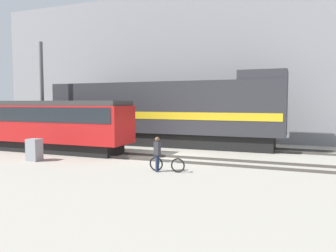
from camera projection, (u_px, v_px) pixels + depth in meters
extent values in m
plane|color=#9E998C|center=(168.00, 157.00, 19.23)|extent=(120.00, 120.00, 0.00)
cube|color=#47423D|center=(157.00, 160.00, 17.65)|extent=(60.00, 0.07, 0.14)
cube|color=#47423D|center=(167.00, 156.00, 18.98)|extent=(60.00, 0.07, 0.14)
cube|color=#47423D|center=(188.00, 147.00, 22.79)|extent=(60.00, 0.07, 0.14)
cube|color=#47423D|center=(194.00, 145.00, 24.13)|extent=(60.00, 0.07, 0.14)
cube|color=gray|center=(215.00, 68.00, 29.35)|extent=(41.48, 6.00, 12.43)
cube|color=black|center=(162.00, 138.00, 24.28)|extent=(16.02, 2.55, 1.00)
cube|color=#2D2D33|center=(162.00, 107.00, 24.11)|extent=(17.42, 3.00, 3.62)
cube|color=gold|center=(162.00, 115.00, 24.15)|extent=(17.07, 3.04, 0.50)
cube|color=#2D2D33|center=(263.00, 76.00, 21.32)|extent=(3.00, 2.85, 0.60)
cube|color=black|center=(53.00, 146.00, 21.07)|extent=(9.35, 2.00, 0.70)
cube|color=red|center=(52.00, 123.00, 20.96)|extent=(10.62, 2.50, 2.28)
cube|color=#1E2328|center=(52.00, 114.00, 20.92)|extent=(10.20, 2.54, 0.90)
cube|color=#333333|center=(52.00, 103.00, 20.87)|extent=(10.41, 2.38, 0.30)
torus|color=black|center=(178.00, 165.00, 14.83)|extent=(0.66, 0.09, 0.66)
torus|color=black|center=(156.00, 164.00, 15.19)|extent=(0.66, 0.09, 0.66)
cylinder|color=#A5A5AD|center=(167.00, 162.00, 15.00)|extent=(0.90, 0.07, 0.04)
cylinder|color=#A5A5AD|center=(159.00, 161.00, 15.13)|extent=(0.03, 0.03, 0.30)
cylinder|color=#262626|center=(178.00, 157.00, 14.81)|extent=(0.04, 0.44, 0.02)
cylinder|color=#232D4C|center=(158.00, 163.00, 15.08)|extent=(0.11, 0.11, 0.79)
cylinder|color=#232D4C|center=(157.00, 164.00, 14.93)|extent=(0.11, 0.11, 0.79)
cube|color=#333338|center=(157.00, 148.00, 14.95)|extent=(0.23, 0.37, 0.61)
sphere|color=brown|center=(157.00, 139.00, 14.92)|extent=(0.21, 0.21, 0.21)
cylinder|color=#595959|center=(42.00, 94.00, 24.61)|extent=(0.28, 0.28, 7.68)
cube|color=gray|center=(34.00, 150.00, 17.81)|extent=(0.70, 0.60, 1.20)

